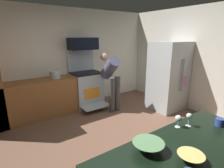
% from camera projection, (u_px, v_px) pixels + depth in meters
% --- Properties ---
extents(ground_plane, '(5.20, 4.80, 0.02)m').
position_uv_depth(ground_plane, '(120.00, 143.00, 3.27)').
color(ground_plane, brown).
extents(wall_back, '(5.20, 0.12, 2.60)m').
position_uv_depth(wall_back, '(68.00, 59.00, 4.76)').
color(wall_back, silver).
rests_on(wall_back, ground).
extents(wall_right, '(0.12, 4.80, 2.60)m').
position_uv_depth(wall_right, '(203.00, 61.00, 4.33)').
color(wall_right, silver).
rests_on(wall_right, ground).
extents(lower_cabinet_run, '(2.40, 0.60, 0.90)m').
position_uv_depth(lower_cabinet_run, '(39.00, 99.00, 4.21)').
color(lower_cabinet_run, brown).
rests_on(lower_cabinet_run, ground).
extents(oven_range, '(0.76, 0.97, 1.54)m').
position_uv_depth(oven_range, '(86.00, 88.00, 4.87)').
color(oven_range, '#B0BBC5').
rests_on(oven_range, ground).
extents(microwave, '(0.74, 0.38, 0.31)m').
position_uv_depth(microwave, '(83.00, 44.00, 4.62)').
color(microwave, black).
rests_on(microwave, oven_range).
extents(refrigerator, '(0.89, 0.77, 1.76)m').
position_uv_depth(refrigerator, '(168.00, 76.00, 4.62)').
color(refrigerator, '#B5BBBD').
rests_on(refrigerator, ground).
extents(person_cook, '(0.31, 0.67, 1.46)m').
position_uv_depth(person_cook, '(111.00, 77.00, 4.53)').
color(person_cook, '#434343').
rests_on(person_cook, ground).
extents(mixing_bowl_large, '(0.29, 0.29, 0.09)m').
position_uv_depth(mixing_bowl_large, '(148.00, 146.00, 1.60)').
color(mixing_bowl_large, '#639060').
rests_on(mixing_bowl_large, counter_island).
extents(mixing_bowl_small, '(0.22, 0.22, 0.07)m').
position_uv_depth(mixing_bowl_small, '(190.00, 158.00, 1.46)').
color(mixing_bowl_small, '#E5D16D').
rests_on(mixing_bowl_small, counter_island).
extents(wine_glass_near, '(0.07, 0.07, 0.16)m').
position_uv_depth(wine_glass_near, '(189.00, 117.00, 2.01)').
color(wine_glass_near, silver).
rests_on(wine_glass_near, counter_island).
extents(wine_glass_mid, '(0.07, 0.07, 0.15)m').
position_uv_depth(wine_glass_mid, '(178.00, 119.00, 1.99)').
color(wine_glass_mid, silver).
rests_on(wine_glass_mid, counter_island).
extents(mug_tea, '(0.10, 0.10, 0.09)m').
position_uv_depth(mug_tea, '(220.00, 122.00, 2.04)').
color(mug_tea, '#2F4294').
rests_on(mug_tea, counter_island).
extents(stock_pot, '(0.25, 0.25, 0.18)m').
position_uv_depth(stock_pot, '(55.00, 75.00, 4.29)').
color(stock_pot, '#B5C1C5').
rests_on(stock_pot, lower_cabinet_run).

